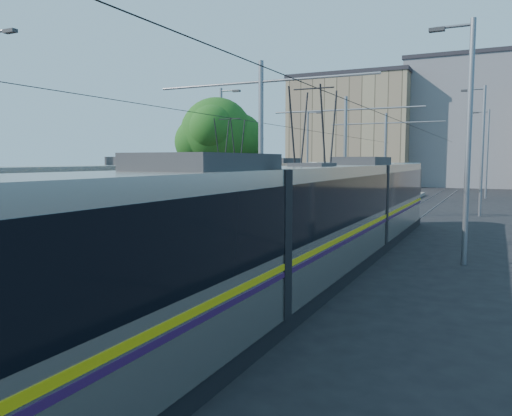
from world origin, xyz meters
The scene contains 13 objects.
ground centered at (0.00, 0.00, 0.00)m, with size 160.00×160.00×0.00m, color black.
platform centered at (0.00, 17.00, 0.15)m, with size 4.00×50.00×0.30m, color gray.
tactile_strip_left centered at (-1.45, 17.00, 0.30)m, with size 0.70×50.00×0.01m, color gray.
tactile_strip_right centered at (1.45, 17.00, 0.30)m, with size 0.70×50.00×0.01m, color gray.
rails centered at (0.00, 17.00, 0.02)m, with size 8.71×70.00×0.03m.
tram_left centered at (-3.60, 12.02, 1.71)m, with size 2.43×31.92×5.50m.
tram_right centered at (3.60, 3.86, 1.86)m, with size 2.43×28.92×5.50m.
catenary centered at (0.00, 14.15, 4.52)m, with size 9.20×70.00×7.00m.
street_lamps centered at (0.00, 21.00, 4.18)m, with size 15.18×38.22×8.00m.
shelter centered at (0.88, 17.19, 1.54)m, with size 0.97×1.23×2.37m.
tree centered at (-7.64, 18.36, 5.05)m, with size 5.14×4.75×7.47m.
building_left centered at (-10.00, 60.00, 7.51)m, with size 16.32×12.24×15.00m.
building_centre centered at (6.00, 64.00, 8.39)m, with size 18.36×14.28×16.76m.
Camera 1 is at (8.39, -9.78, 3.48)m, focal length 35.00 mm.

